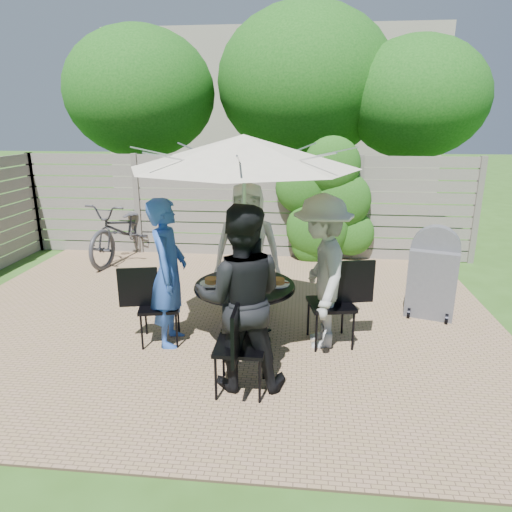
# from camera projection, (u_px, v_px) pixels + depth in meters

# --- Properties ---
(backyard_envelope) EXTENTS (60.00, 60.00, 5.00)m
(backyard_envelope) POSITION_uv_depth(u_px,v_px,m) (276.00, 114.00, 14.65)
(backyard_envelope) COLOR #2F541A
(backyard_envelope) RESTS_ON ground
(patio_table) EXTENTS (1.17, 1.17, 0.71)m
(patio_table) POSITION_uv_depth(u_px,v_px,m) (245.00, 302.00, 5.03)
(patio_table) COLOR black
(patio_table) RESTS_ON ground
(umbrella) EXTENTS (2.55, 2.55, 2.29)m
(umbrella) POSITION_uv_depth(u_px,v_px,m) (244.00, 151.00, 4.56)
(umbrella) COLOR silver
(umbrella) RESTS_ON ground
(chair_back) EXTENTS (0.45, 0.63, 0.85)m
(chair_back) POSITION_uv_depth(u_px,v_px,m) (248.00, 291.00, 6.02)
(chair_back) COLOR black
(chair_back) RESTS_ON ground
(person_back) EXTENTS (0.88, 0.61, 1.71)m
(person_back) POSITION_uv_depth(u_px,v_px,m) (247.00, 250.00, 5.72)
(person_back) COLOR silver
(person_back) RESTS_ON ground
(chair_left) EXTENTS (0.68, 0.52, 0.90)m
(chair_left) POSITION_uv_depth(u_px,v_px,m) (159.00, 320.00, 5.11)
(chair_left) COLOR black
(chair_left) RESTS_ON ground
(person_left) EXTENTS (0.45, 0.64, 1.66)m
(person_left) POSITION_uv_depth(u_px,v_px,m) (168.00, 273.00, 4.95)
(person_left) COLOR #2951B2
(person_left) RESTS_ON ground
(chair_front) EXTENTS (0.45, 0.68, 0.94)m
(chair_front) POSITION_uv_depth(u_px,v_px,m) (240.00, 365.00, 4.17)
(chair_front) COLOR black
(chair_front) RESTS_ON ground
(person_front) EXTENTS (0.90, 0.73, 1.75)m
(person_front) POSITION_uv_depth(u_px,v_px,m) (241.00, 299.00, 4.13)
(person_front) COLOR black
(person_front) RESTS_ON ground
(chair_right) EXTENTS (0.74, 0.56, 0.98)m
(chair_right) POSITION_uv_depth(u_px,v_px,m) (332.00, 320.00, 5.07)
(chair_right) COLOR black
(chair_right) RESTS_ON ground
(person_right) EXTENTS (0.72, 1.15, 1.70)m
(person_right) POSITION_uv_depth(u_px,v_px,m) (321.00, 272.00, 4.91)
(person_right) COLOR #A5A6A1
(person_right) RESTS_ON ground
(plate_back) EXTENTS (0.26, 0.26, 0.06)m
(plate_back) POSITION_uv_depth(u_px,v_px,m) (246.00, 271.00, 5.31)
(plate_back) COLOR white
(plate_back) RESTS_ON patio_table
(plate_left) EXTENTS (0.26, 0.26, 0.06)m
(plate_left) POSITION_uv_depth(u_px,v_px,m) (212.00, 282.00, 4.97)
(plate_left) COLOR white
(plate_left) RESTS_ON patio_table
(plate_front) EXTENTS (0.26, 0.26, 0.06)m
(plate_front) POSITION_uv_depth(u_px,v_px,m) (243.00, 294.00, 4.62)
(plate_front) COLOR white
(plate_front) RESTS_ON patio_table
(plate_right) EXTENTS (0.26, 0.26, 0.06)m
(plate_right) POSITION_uv_depth(u_px,v_px,m) (278.00, 282.00, 4.96)
(plate_right) COLOR white
(plate_right) RESTS_ON patio_table
(glass_back) EXTENTS (0.07, 0.07, 0.14)m
(glass_back) POSITION_uv_depth(u_px,v_px,m) (236.00, 270.00, 5.20)
(glass_back) COLOR silver
(glass_back) RESTS_ON patio_table
(glass_left) EXTENTS (0.07, 0.07, 0.14)m
(glass_left) POSITION_uv_depth(u_px,v_px,m) (220.00, 281.00, 4.85)
(glass_left) COLOR silver
(glass_left) RESTS_ON patio_table
(glass_front) EXTENTS (0.07, 0.07, 0.14)m
(glass_front) POSITION_uv_depth(u_px,v_px,m) (254.00, 287.00, 4.70)
(glass_front) COLOR silver
(glass_front) RESTS_ON patio_table
(glass_right) EXTENTS (0.07, 0.07, 0.14)m
(glass_right) POSITION_uv_depth(u_px,v_px,m) (268.00, 275.00, 5.05)
(glass_right) COLOR silver
(glass_right) RESTS_ON patio_table
(syrup_jug) EXTENTS (0.09, 0.09, 0.16)m
(syrup_jug) POSITION_uv_depth(u_px,v_px,m) (239.00, 276.00, 5.00)
(syrup_jug) COLOR #59280C
(syrup_jug) RESTS_ON patio_table
(coffee_cup) EXTENTS (0.08, 0.08, 0.12)m
(coffee_cup) POSITION_uv_depth(u_px,v_px,m) (254.00, 272.00, 5.16)
(coffee_cup) COLOR #C6B293
(coffee_cup) RESTS_ON patio_table
(bicycle) EXTENTS (1.07, 2.14, 1.08)m
(bicycle) POSITION_uv_depth(u_px,v_px,m) (125.00, 230.00, 8.14)
(bicycle) COLOR #333338
(bicycle) RESTS_ON ground
(bbq_grill) EXTENTS (0.69, 0.60, 1.18)m
(bbq_grill) POSITION_uv_depth(u_px,v_px,m) (432.00, 276.00, 5.76)
(bbq_grill) COLOR #57575C
(bbq_grill) RESTS_ON ground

